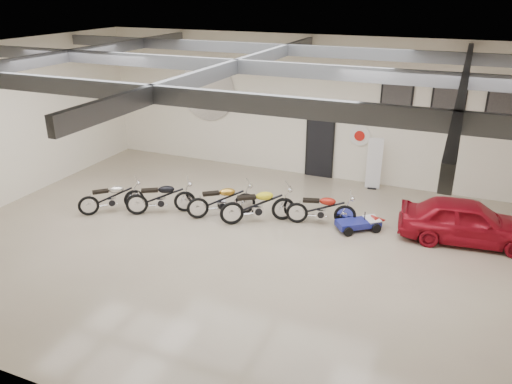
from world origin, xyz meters
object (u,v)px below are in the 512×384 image
at_px(motorcycle_silver, 111,197).
at_px(motorcycle_red, 321,208).
at_px(go_kart, 362,221).
at_px(banner_stand, 374,163).
at_px(motorcycle_gold, 221,200).
at_px(motorcycle_yellow, 258,204).
at_px(vintage_car, 467,221).
at_px(motorcycle_black, 161,197).

distance_m(motorcycle_silver, motorcycle_red, 6.40).
height_order(motorcycle_silver, motorcycle_red, motorcycle_red).
bearing_deg(go_kart, motorcycle_red, 149.34).
bearing_deg(motorcycle_silver, banner_stand, -8.26).
bearing_deg(motorcycle_red, motorcycle_silver, 179.91).
bearing_deg(motorcycle_gold, motorcycle_yellow, -35.44).
xyz_separation_m(motorcycle_yellow, vintage_car, (5.69, 1.10, 0.03)).
xyz_separation_m(motorcycle_black, vintage_car, (8.67, 1.66, 0.07)).
relative_size(motorcycle_black, motorcycle_red, 1.04).
bearing_deg(motorcycle_red, motorcycle_yellow, -176.88).
bearing_deg(vintage_car, motorcycle_gold, 92.92).
distance_m(banner_stand, motorcycle_red, 3.53).
xyz_separation_m(motorcycle_silver, go_kart, (7.38, 1.80, -0.23)).
distance_m(banner_stand, motorcycle_gold, 5.54).
height_order(motorcycle_yellow, go_kart, motorcycle_yellow).
distance_m(motorcycle_black, go_kart, 6.08).
bearing_deg(motorcycle_red, go_kart, -8.59).
bearing_deg(motorcycle_yellow, banner_stand, 22.20).
distance_m(banner_stand, go_kart, 3.34).
bearing_deg(motorcycle_yellow, motorcycle_black, 156.35).
bearing_deg(banner_stand, motorcycle_black, -148.63).
bearing_deg(vintage_car, banner_stand, 40.33).
height_order(motorcycle_black, motorcycle_yellow, motorcycle_yellow).
distance_m(banner_stand, motorcycle_black, 7.23).
bearing_deg(motorcycle_red, motorcycle_black, 178.40).
xyz_separation_m(motorcycle_gold, motorcycle_red, (2.93, 0.61, -0.02)).
bearing_deg(motorcycle_black, motorcycle_gold, -15.43).
height_order(motorcycle_gold, vintage_car, vintage_car).
xyz_separation_m(banner_stand, motorcycle_black, (-5.61, -4.54, -0.38)).
bearing_deg(motorcycle_red, motorcycle_gold, 176.56).
bearing_deg(motorcycle_black, motorcycle_silver, 167.90).
relative_size(motorcycle_silver, motorcycle_black, 0.94).
height_order(motorcycle_gold, motorcycle_red, motorcycle_gold).
distance_m(motorcycle_black, motorcycle_yellow, 3.03).
relative_size(motorcycle_red, vintage_car, 0.56).
distance_m(banner_stand, vintage_car, 4.21).
height_order(banner_stand, motorcycle_silver, banner_stand).
distance_m(motorcycle_gold, motorcycle_yellow, 1.18).
distance_m(motorcycle_red, go_kart, 1.23).
bearing_deg(motorcycle_red, vintage_car, -7.66).
distance_m(motorcycle_gold, go_kart, 4.20).
bearing_deg(vintage_car, motorcycle_red, 91.11).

